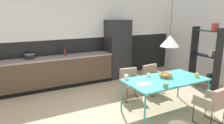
# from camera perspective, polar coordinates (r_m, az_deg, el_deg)

# --- Properties ---
(ground_plane) EXTENTS (8.93, 8.93, 0.00)m
(ground_plane) POSITION_cam_1_polar(r_m,az_deg,el_deg) (4.35, 8.95, -15.60)
(ground_plane) COLOR tan
(back_wall_splashback_dark) EXTENTS (6.87, 0.12, 1.35)m
(back_wall_splashback_dark) POSITION_cam_1_polar(r_m,az_deg,el_deg) (6.69, -6.84, 1.11)
(back_wall_splashback_dark) COLOR black
(back_wall_splashback_dark) RESTS_ON ground
(back_wall_panel_upper) EXTENTS (6.87, 0.12, 1.35)m
(back_wall_panel_upper) POSITION_cam_1_polar(r_m,az_deg,el_deg) (6.53, -7.18, 12.74)
(back_wall_panel_upper) COLOR white
(back_wall_panel_upper) RESTS_ON back_wall_splashback_dark
(kitchen_counter) EXTENTS (3.85, 0.63, 0.89)m
(kitchen_counter) POSITION_cam_1_polar(r_m,az_deg,el_deg) (6.05, -17.76, -3.01)
(kitchen_counter) COLOR brown
(kitchen_counter) RESTS_ON ground
(refrigerator_column) EXTENTS (0.74, 0.60, 1.92)m
(refrigerator_column) POSITION_cam_1_polar(r_m,az_deg,el_deg) (6.70, 1.62, 3.70)
(refrigerator_column) COLOR #232326
(refrigerator_column) RESTS_ON ground
(dining_table) EXTENTS (1.79, 0.92, 0.74)m
(dining_table) POSITION_cam_1_polar(r_m,az_deg,el_deg) (4.48, 15.01, -5.23)
(dining_table) COLOR teal
(dining_table) RESTS_ON ground
(armchair_by_stool) EXTENTS (0.52, 0.50, 0.76)m
(armchair_by_stool) POSITION_cam_1_polar(r_m,az_deg,el_deg) (5.53, 11.48, -3.81)
(armchair_by_stool) COLOR gray
(armchair_by_stool) RESTS_ON ground
(armchair_head_of_table) EXTENTS (0.51, 0.50, 0.78)m
(armchair_head_of_table) POSITION_cam_1_polar(r_m,az_deg,el_deg) (4.30, 27.01, -9.82)
(armchair_head_of_table) COLOR gray
(armchair_head_of_table) RESTS_ON ground
(armchair_facing_counter) EXTENTS (0.54, 0.53, 0.75)m
(armchair_facing_counter) POSITION_cam_1_polar(r_m,az_deg,el_deg) (5.10, 5.20, -5.05)
(armchair_facing_counter) COLOR gray
(armchair_facing_counter) RESTS_ON ground
(fruit_bowl) EXTENTS (0.29, 0.29, 0.09)m
(fruit_bowl) POSITION_cam_1_polar(r_m,az_deg,el_deg) (4.57, 15.05, -3.58)
(fruit_bowl) COLOR #B2662D
(fruit_bowl) RESTS_ON dining_table
(open_book) EXTENTS (0.29, 0.19, 0.02)m
(open_book) POSITION_cam_1_polar(r_m,az_deg,el_deg) (4.06, 9.12, -6.20)
(open_book) COLOR white
(open_book) RESTS_ON dining_table
(mug_dark_espresso) EXTENTS (0.12, 0.08, 0.10)m
(mug_dark_espresso) POSITION_cam_1_polar(r_m,az_deg,el_deg) (4.80, 22.95, -3.49)
(mug_dark_espresso) COLOR gold
(mug_dark_espresso) RESTS_ON dining_table
(mug_short_terracotta) EXTENTS (0.13, 0.09, 0.10)m
(mug_short_terracotta) POSITION_cam_1_polar(r_m,az_deg,el_deg) (4.30, 4.10, -4.28)
(mug_short_terracotta) COLOR white
(mug_short_terracotta) RESTS_ON dining_table
(mug_wide_latte) EXTENTS (0.11, 0.07, 0.08)m
(mug_wide_latte) POSITION_cam_1_polar(r_m,az_deg,el_deg) (4.53, 10.37, -3.68)
(mug_wide_latte) COLOR white
(mug_wide_latte) RESTS_ON dining_table
(mug_tall_blue) EXTENTS (0.13, 0.09, 0.08)m
(mug_tall_blue) POSITION_cam_1_polar(r_m,az_deg,el_deg) (3.96, 15.02, -6.50)
(mug_tall_blue) COLOR #5B8456
(mug_tall_blue) RESTS_ON dining_table
(cooking_pot) EXTENTS (0.27, 0.27, 0.16)m
(cooking_pot) POSITION_cam_1_polar(r_m,az_deg,el_deg) (5.98, -22.37, 1.48)
(cooking_pot) COLOR black
(cooking_pot) RESTS_ON kitchen_counter
(bottle_vinegar_dark) EXTENTS (0.06, 0.06, 0.26)m
(bottle_vinegar_dark) POSITION_cam_1_polar(r_m,az_deg,el_deg) (6.09, -13.31, 2.70)
(bottle_vinegar_dark) COLOR maroon
(bottle_vinegar_dark) RESTS_ON kitchen_counter
(open_shelf_unit) EXTENTS (0.30, 0.83, 1.86)m
(open_shelf_unit) POSITION_cam_1_polar(r_m,az_deg,el_deg) (6.27, 25.29, 1.44)
(open_shelf_unit) COLOR black
(open_shelf_unit) RESTS_ON ground
(pendant_lamp_over_table_near) EXTENTS (0.38, 0.38, 1.19)m
(pendant_lamp_over_table_near) POSITION_cam_1_polar(r_m,az_deg,el_deg) (4.26, 16.16, 5.82)
(pendant_lamp_over_table_near) COLOR black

